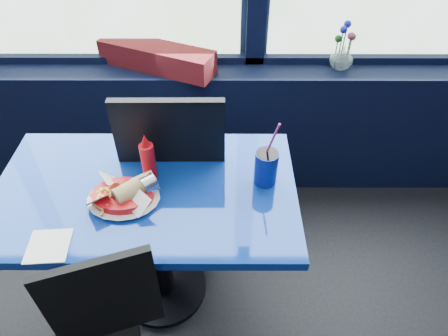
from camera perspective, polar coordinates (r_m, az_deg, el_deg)
window_sill at (r=2.54m, az=-13.99°, el=5.76°), size 5.00×0.26×0.80m
near_table at (r=1.75m, az=-10.45°, el=-7.03°), size 1.20×0.70×0.75m
chair_near_back at (r=1.92m, az=-6.58°, el=0.63°), size 0.48×0.48×1.05m
planter_box at (r=2.25m, az=-9.59°, el=15.37°), size 0.66×0.41×0.13m
flower_vase at (r=2.30m, az=16.52°, el=15.21°), size 0.16×0.16×0.26m
food_basket at (r=1.56m, az=-14.06°, el=-3.70°), size 0.28×0.28×0.09m
ketchup_bottle at (r=1.60m, az=-10.81°, el=1.30°), size 0.06×0.06×0.21m
soda_cup at (r=1.57m, az=6.03°, el=0.18°), size 0.09×0.09×0.31m
napkin at (r=1.53m, az=-23.78°, el=-10.14°), size 0.15×0.15×0.00m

